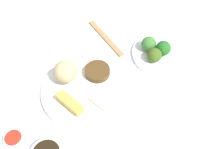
% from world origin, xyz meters
% --- Properties ---
extents(tabletop, '(2.20, 2.20, 0.02)m').
position_xyz_m(tabletop, '(0.00, 0.00, 0.01)').
color(tabletop, silver).
rests_on(tabletop, ground).
extents(main_plate, '(0.29, 0.29, 0.02)m').
position_xyz_m(main_plate, '(0.00, -0.06, 0.03)').
color(main_plate, white).
rests_on(main_plate, tabletop).
extents(rice_scoop, '(0.08, 0.08, 0.08)m').
position_xyz_m(rice_scoop, '(0.01, -0.14, 0.08)').
color(rice_scoop, tan).
rests_on(rice_scoop, main_plate).
extents(spring_roll, '(0.03, 0.10, 0.03)m').
position_xyz_m(spring_roll, '(0.08, -0.05, 0.05)').
color(spring_roll, gold).
rests_on(spring_roll, main_plate).
extents(crab_rangoon_wonton, '(0.07, 0.07, 0.01)m').
position_xyz_m(crab_rangoon_wonton, '(-0.01, 0.02, 0.04)').
color(crab_rangoon_wonton, beige).
rests_on(crab_rangoon_wonton, main_plate).
extents(stir_fry_heap, '(0.09, 0.09, 0.02)m').
position_xyz_m(stir_fry_heap, '(-0.08, -0.07, 0.05)').
color(stir_fry_heap, '#4C3317').
rests_on(stir_fry_heap, main_plate).
extents(broccoli_plate, '(0.22, 0.22, 0.01)m').
position_xyz_m(broccoli_plate, '(-0.30, 0.05, 0.03)').
color(broccoli_plate, white).
rests_on(broccoli_plate, tabletop).
extents(broccoli_floret_0, '(0.06, 0.06, 0.06)m').
position_xyz_m(broccoli_floret_0, '(-0.30, 0.05, 0.06)').
color(broccoli_floret_0, '#1F5C1E').
rests_on(broccoli_floret_0, broccoli_plate).
extents(broccoli_floret_1, '(0.06, 0.06, 0.06)m').
position_xyz_m(broccoli_floret_1, '(-0.29, 0.00, 0.06)').
color(broccoli_floret_1, '#39722C').
rests_on(broccoli_floret_1, broccoli_plate).
extents(broccoli_floret_2, '(0.05, 0.05, 0.05)m').
position_xyz_m(broccoli_floret_2, '(-0.25, 0.05, 0.06)').
color(broccoli_floret_2, '#3C5719').
rests_on(broccoli_floret_2, broccoli_plate).
extents(sauce_ramekin_sweet_and_sour, '(0.06, 0.06, 0.03)m').
position_xyz_m(sauce_ramekin_sweet_and_sour, '(0.26, -0.10, 0.03)').
color(sauce_ramekin_sweet_and_sour, white).
rests_on(sauce_ramekin_sweet_and_sour, tabletop).
extents(sauce_ramekin_sweet_and_sour_liquid, '(0.05, 0.05, 0.00)m').
position_xyz_m(sauce_ramekin_sweet_and_sour_liquid, '(0.26, -0.10, 0.05)').
color(sauce_ramekin_sweet_and_sour_liquid, red).
rests_on(sauce_ramekin_sweet_and_sour_liquid, sauce_ramekin_sweet_and_sour).
extents(chopsticks_pair, '(0.08, 0.22, 0.01)m').
position_xyz_m(chopsticks_pair, '(-0.24, -0.17, 0.02)').
color(chopsticks_pair, '#9C7546').
rests_on(chopsticks_pair, tabletop).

